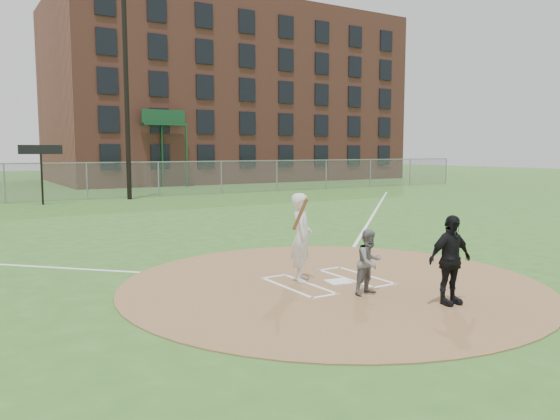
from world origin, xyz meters
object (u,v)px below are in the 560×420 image
umpire (450,260)px  batter_at_plate (302,237)px  home_plate (338,282)px  catcher (369,262)px

umpire → batter_at_plate: batter_at_plate is taller
home_plate → catcher: bearing=-92.9°
catcher → batter_at_plate: 1.60m
home_plate → batter_at_plate: (-0.55, 0.51, 0.88)m
batter_at_plate → umpire: bearing=-65.5°
umpire → batter_at_plate: (-1.24, 2.72, 0.12)m
umpire → batter_at_plate: size_ratio=0.87×
catcher → batter_at_plate: size_ratio=0.67×
home_plate → umpire: 2.43m
catcher → umpire: bearing=-67.3°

